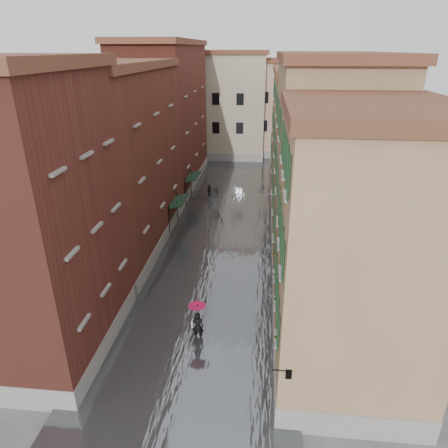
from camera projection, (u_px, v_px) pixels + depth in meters
The scene contains 16 objects.
ground at pixel (198, 327), 21.41m from camera, with size 120.00×120.00×0.00m, color #505052.
floodwater at pixel (223, 227), 33.20m from camera, with size 10.00×60.00×0.20m, color #4C5054.
building_left_near at pixel (30, 226), 17.60m from camera, with size 6.00×8.00×13.00m, color brown.
building_left_mid at pixel (117, 165), 27.72m from camera, with size 6.00×14.00×12.50m, color maroon.
building_left_far at pixel (166, 119), 41.07m from camera, with size 6.00×16.00×14.00m, color brown.
building_right_near at pixel (352, 256), 16.62m from camera, with size 6.00×8.00×11.50m, color olive.
building_right_mid at pixel (322, 167), 26.33m from camera, with size 6.00×14.00×13.00m, color #9A7D5D.
building_right_far at pixel (303, 134), 40.28m from camera, with size 6.00×16.00×11.50m, color olive.
building_end_cream at pixel (220, 107), 53.64m from camera, with size 12.00×9.00×13.00m, color #BBB194.
building_end_pink at pixel (286, 109), 54.84m from camera, with size 10.00×9.00×12.00m, color tan.
awning_near at pixel (178, 202), 31.81m from camera, with size 1.09×3.04×2.80m.
awning_far at pixel (193, 177), 37.90m from camera, with size 1.09×3.19×2.80m.
wall_lantern at pixel (288, 373), 14.33m from camera, with size 0.71×0.22×0.35m.
window_planters at pixel (279, 283), 18.90m from camera, with size 0.59×8.15×0.84m.
pedestrian_main at pixel (198, 320), 20.03m from camera, with size 0.87×0.87×2.06m.
pedestrian_far at pixel (210, 192), 39.19m from camera, with size 0.72×0.56×1.47m, color black.
Camera 1 is at (3.14, -17.12, 13.70)m, focal length 32.00 mm.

